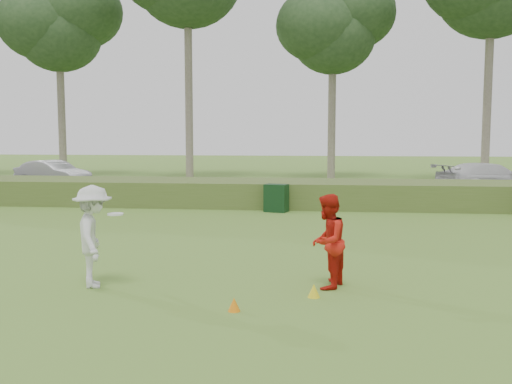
# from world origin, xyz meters

# --- Properties ---
(ground) EXTENTS (120.00, 120.00, 0.00)m
(ground) POSITION_xyz_m (0.00, 0.00, 0.00)
(ground) COLOR #477426
(ground) RESTS_ON ground
(reed_strip) EXTENTS (80.00, 3.00, 0.90)m
(reed_strip) POSITION_xyz_m (0.00, 12.00, 0.45)
(reed_strip) COLOR #455E25
(reed_strip) RESTS_ON ground
(park_road) EXTENTS (80.00, 6.00, 0.06)m
(park_road) POSITION_xyz_m (0.00, 17.00, 0.03)
(park_road) COLOR #2D2D2D
(park_road) RESTS_ON ground
(tree_2) EXTENTS (6.50, 6.50, 12.00)m
(tree_2) POSITION_xyz_m (-14.00, 24.00, 8.97)
(tree_2) COLOR #7D6E5F
(tree_2) RESTS_ON ground
(tree_4) EXTENTS (6.24, 6.24, 11.50)m
(tree_4) POSITION_xyz_m (2.00, 24.50, 8.59)
(tree_4) COLOR #7D6E5F
(tree_4) RESTS_ON ground
(player_white) EXTENTS (1.04, 1.28, 1.74)m
(player_white) POSITION_xyz_m (-2.38, 0.48, 0.87)
(player_white) COLOR silver
(player_white) RESTS_ON ground
(player_red) EXTENTS (0.81, 0.92, 1.60)m
(player_red) POSITION_xyz_m (1.58, 0.86, 0.80)
(player_red) COLOR red
(player_red) RESTS_ON ground
(cone_orange) EXTENTS (0.18, 0.18, 0.20)m
(cone_orange) POSITION_xyz_m (0.21, -0.60, 0.10)
(cone_orange) COLOR orange
(cone_orange) RESTS_ON ground
(cone_yellow) EXTENTS (0.20, 0.20, 0.22)m
(cone_yellow) POSITION_xyz_m (1.37, 0.25, 0.11)
(cone_yellow) COLOR yellow
(cone_yellow) RESTS_ON ground
(utility_cabinet) EXTENTS (0.85, 0.66, 0.93)m
(utility_cabinet) POSITION_xyz_m (-0.04, 10.21, 0.47)
(utility_cabinet) COLOR black
(utility_cabinet) RESTS_ON ground
(car_mid) EXTENTS (4.15, 2.69, 1.29)m
(car_mid) POSITION_xyz_m (-11.27, 17.10, 0.71)
(car_mid) COLOR #B7B6BB
(car_mid) RESTS_ON park_road
(car_right) EXTENTS (4.98, 3.65, 1.34)m
(car_right) POSITION_xyz_m (8.42, 16.15, 0.73)
(car_right) COLOR silver
(car_right) RESTS_ON park_road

